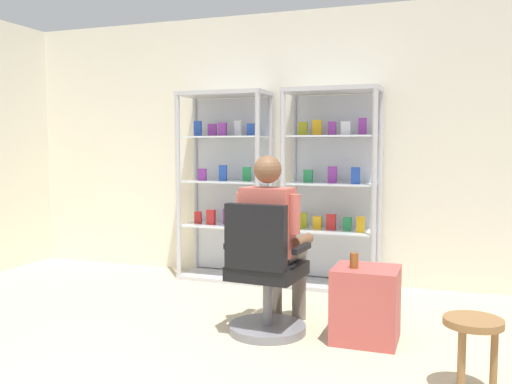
# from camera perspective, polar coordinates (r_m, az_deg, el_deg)

# --- Properties ---
(back_wall) EXTENTS (6.00, 0.10, 2.70)m
(back_wall) POSITION_cam_1_polar(r_m,az_deg,el_deg) (5.70, 3.03, 4.67)
(back_wall) COLOR silver
(back_wall) RESTS_ON ground
(display_cabinet_left) EXTENTS (0.90, 0.45, 1.90)m
(display_cabinet_left) POSITION_cam_1_polar(r_m,az_deg,el_deg) (5.68, -3.00, 0.76)
(display_cabinet_left) COLOR #B7B7BC
(display_cabinet_left) RESTS_ON ground
(display_cabinet_right) EXTENTS (0.90, 0.45, 1.90)m
(display_cabinet_right) POSITION_cam_1_polar(r_m,az_deg,el_deg) (5.35, 7.92, 0.50)
(display_cabinet_right) COLOR #B7B7BC
(display_cabinet_right) RESTS_ON ground
(office_chair) EXTENTS (0.58, 0.56, 0.96)m
(office_chair) POSITION_cam_1_polar(r_m,az_deg,el_deg) (3.99, 0.88, -9.17)
(office_chair) COLOR slate
(office_chair) RESTS_ON ground
(seated_shopkeeper) EXTENTS (0.51, 0.58, 1.29)m
(seated_shopkeeper) POSITION_cam_1_polar(r_m,az_deg,el_deg) (4.08, 1.79, -4.32)
(seated_shopkeeper) COLOR slate
(seated_shopkeeper) RESTS_ON ground
(storage_crate) EXTENTS (0.44, 0.40, 0.52)m
(storage_crate) POSITION_cam_1_polar(r_m,az_deg,el_deg) (3.99, 11.24, -11.29)
(storage_crate) COLOR #B24C47
(storage_crate) RESTS_ON ground
(tea_glass) EXTENTS (0.06, 0.06, 0.11)m
(tea_glass) POSITION_cam_1_polar(r_m,az_deg,el_deg) (3.88, 10.09, -6.96)
(tea_glass) COLOR brown
(tea_glass) RESTS_ON storage_crate
(wooden_stool) EXTENTS (0.32, 0.32, 0.42)m
(wooden_stool) POSITION_cam_1_polar(r_m,az_deg,el_deg) (3.33, 21.46, -13.41)
(wooden_stool) COLOR olive
(wooden_stool) RESTS_ON ground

